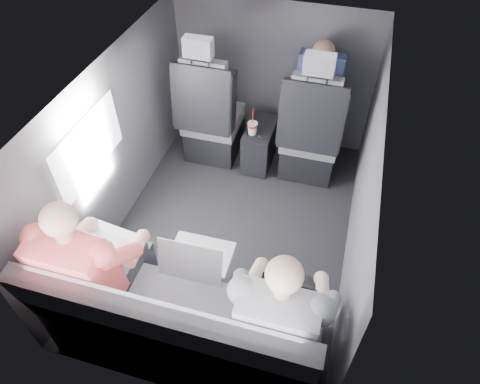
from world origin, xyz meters
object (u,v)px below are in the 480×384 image
(laptop_silver, at_px, (197,257))
(front_seat_left, at_px, (211,121))
(passenger_front_right, at_px, (318,87))
(rear_bench, at_px, (181,329))
(soda_cup, at_px, (252,128))
(center_console, at_px, (260,144))
(front_seat_right, at_px, (310,138))
(laptop_white, at_px, (99,244))
(passenger_rear_left, at_px, (95,264))
(laptop_black, at_px, (289,289))
(passenger_rear_right, at_px, (281,312))

(laptop_silver, bearing_deg, front_seat_left, 106.17)
(laptop_silver, xyz_separation_m, passenger_front_right, (0.42, 1.86, 0.10))
(front_seat_left, relative_size, rear_bench, 0.79)
(soda_cup, height_order, passenger_front_right, passenger_front_right)
(front_seat_left, xyz_separation_m, laptop_silver, (0.46, -1.60, 0.24))
(center_console, height_order, rear_bench, rear_bench)
(front_seat_right, xyz_separation_m, center_console, (-0.45, 0.04, -0.20))
(rear_bench, bearing_deg, laptop_white, 158.76)
(laptop_silver, distance_m, passenger_rear_left, 0.59)
(laptop_silver, bearing_deg, laptop_black, -6.41)
(front_seat_left, height_order, center_console, front_seat_left)
(passenger_rear_left, bearing_deg, front_seat_right, 61.34)
(center_console, xyz_separation_m, laptop_black, (0.57, -1.70, 0.43))
(soda_cup, distance_m, passenger_front_right, 0.65)
(laptop_silver, distance_m, laptop_black, 0.56)
(passenger_rear_right, bearing_deg, laptop_black, 86.31)
(laptop_silver, bearing_deg, laptop_white, -172.90)
(laptop_silver, bearing_deg, center_console, 90.48)
(center_console, relative_size, laptop_silver, 1.27)
(center_console, bearing_deg, laptop_white, -108.89)
(rear_bench, bearing_deg, front_seat_right, 76.69)
(center_console, xyz_separation_m, soda_cup, (-0.04, -0.13, 0.27))
(front_seat_right, distance_m, laptop_white, 1.98)
(front_seat_left, distance_m, rear_bench, 1.96)
(laptop_black, bearing_deg, passenger_rear_right, -93.69)
(rear_bench, distance_m, passenger_rear_right, 0.65)
(passenger_rear_left, bearing_deg, laptop_silver, 20.64)
(front_seat_right, relative_size, passenger_rear_left, 1.03)
(front_seat_right, xyz_separation_m, laptop_silver, (-0.44, -1.60, 0.24))
(passenger_rear_left, bearing_deg, passenger_front_right, 64.79)
(laptop_black, bearing_deg, front_seat_left, 121.62)
(soda_cup, height_order, laptop_white, laptop_white)
(rear_bench, distance_m, soda_cup, 1.82)
(passenger_rear_right, relative_size, passenger_front_right, 1.68)
(passenger_rear_left, distance_m, passenger_front_right, 2.28)
(center_console, relative_size, laptop_black, 1.52)
(rear_bench, relative_size, laptop_white, 4.20)
(center_console, bearing_deg, passenger_rear_right, -73.01)
(front_seat_left, distance_m, laptop_white, 1.70)
(passenger_front_right, bearing_deg, front_seat_left, -163.74)
(front_seat_right, distance_m, passenger_rear_right, 1.82)
(soda_cup, relative_size, passenger_front_right, 0.37)
(front_seat_left, relative_size, passenger_front_right, 1.76)
(passenger_rear_left, bearing_deg, laptop_black, 7.42)
(laptop_silver, relative_size, passenger_rear_right, 0.31)
(laptop_black, bearing_deg, passenger_front_right, 94.14)
(rear_bench, distance_m, passenger_rear_left, 0.63)
(center_console, distance_m, passenger_rear_left, 1.97)
(passenger_rear_left, relative_size, passenger_front_right, 1.71)
(center_console, relative_size, laptop_white, 1.26)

